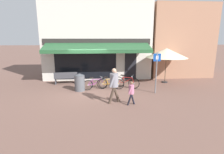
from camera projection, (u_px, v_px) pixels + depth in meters
ground_plane at (88, 90)px, 11.04m from camera, size 160.00×160.00×0.00m
shop_front at (97, 39)px, 14.39m from camera, size 8.41×4.54×6.31m
neighbour_building at (176, 41)px, 15.52m from camera, size 5.09×4.00×5.91m
bike_rack_rail at (110, 81)px, 11.41m from camera, size 2.59×0.04×0.57m
bicycle_purple at (96, 84)px, 11.16m from camera, size 1.60×0.75×0.79m
bicycle_orange at (110, 84)px, 11.11m from camera, size 1.75×0.59×0.84m
bicycle_red at (126, 82)px, 11.41m from camera, size 1.62×0.83×0.88m
pedestrian_adult at (114, 82)px, 8.62m from camera, size 0.64×0.68×1.78m
pedestrian_child at (131, 91)px, 8.43m from camera, size 0.43×0.38×1.19m
litter_bin at (80, 82)px, 10.78m from camera, size 0.64×0.64×1.10m
parking_sign at (156, 69)px, 10.10m from camera, size 0.44×0.07×2.40m
cafe_parasol at (167, 53)px, 12.49m from camera, size 2.95×2.95×2.51m
park_bench at (66, 78)px, 12.42m from camera, size 1.64×0.62×0.87m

